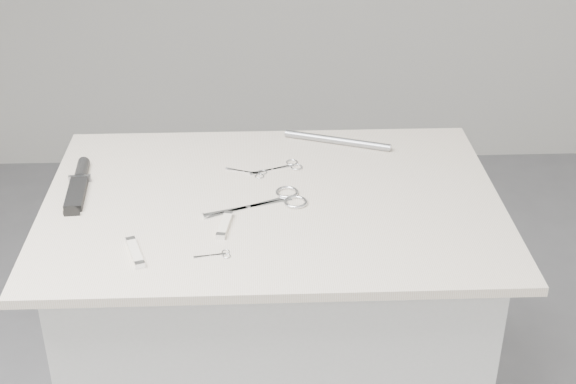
{
  "coord_description": "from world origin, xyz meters",
  "views": [
    {
      "loc": [
        -0.03,
        -1.52,
        1.79
      ],
      "look_at": [
        0.04,
        0.03,
        0.92
      ],
      "focal_mm": 50.0,
      "sensor_mm": 36.0,
      "label": 1
    }
  ],
  "objects_px": {
    "tiny_scissors": "(217,255)",
    "sheathed_knife": "(79,183)",
    "large_shears": "(276,201)",
    "embroidery_scissors_a": "(285,167)",
    "pocket_knife_a": "(135,252)",
    "metal_rail": "(337,140)",
    "embroidery_scissors_b": "(252,173)",
    "plinth": "(274,363)",
    "pocket_knife_b": "(225,225)"
  },
  "relations": [
    {
      "from": "embroidery_scissors_b",
      "to": "sheathed_knife",
      "type": "bearing_deg",
      "value": -152.44
    },
    {
      "from": "large_shears",
      "to": "pocket_knife_a",
      "type": "height_order",
      "value": "pocket_knife_a"
    },
    {
      "from": "large_shears",
      "to": "tiny_scissors",
      "type": "distance_m",
      "value": 0.24
    },
    {
      "from": "large_shears",
      "to": "pocket_knife_a",
      "type": "distance_m",
      "value": 0.34
    },
    {
      "from": "plinth",
      "to": "embroidery_scissors_a",
      "type": "xyz_separation_m",
      "value": [
        0.03,
        0.15,
        0.47
      ]
    },
    {
      "from": "pocket_knife_b",
      "to": "tiny_scissors",
      "type": "bearing_deg",
      "value": -177.24
    },
    {
      "from": "plinth",
      "to": "sheathed_knife",
      "type": "distance_m",
      "value": 0.65
    },
    {
      "from": "embroidery_scissors_a",
      "to": "pocket_knife_b",
      "type": "height_order",
      "value": "pocket_knife_b"
    },
    {
      "from": "pocket_knife_a",
      "to": "metal_rail",
      "type": "distance_m",
      "value": 0.65
    },
    {
      "from": "plinth",
      "to": "large_shears",
      "type": "height_order",
      "value": "large_shears"
    },
    {
      "from": "large_shears",
      "to": "sheathed_knife",
      "type": "bearing_deg",
      "value": 147.06
    },
    {
      "from": "large_shears",
      "to": "tiny_scissors",
      "type": "xyz_separation_m",
      "value": [
        -0.12,
        -0.2,
        -0.0
      ]
    },
    {
      "from": "embroidery_scissors_b",
      "to": "pocket_knife_b",
      "type": "xyz_separation_m",
      "value": [
        -0.06,
        -0.23,
        0.0
      ]
    },
    {
      "from": "embroidery_scissors_b",
      "to": "tiny_scissors",
      "type": "bearing_deg",
      "value": -80.38
    },
    {
      "from": "large_shears",
      "to": "embroidery_scissors_a",
      "type": "relative_size",
      "value": 1.78
    },
    {
      "from": "plinth",
      "to": "pocket_knife_a",
      "type": "bearing_deg",
      "value": -142.46
    },
    {
      "from": "tiny_scissors",
      "to": "pocket_knife_b",
      "type": "distance_m",
      "value": 0.1
    },
    {
      "from": "plinth",
      "to": "pocket_knife_b",
      "type": "height_order",
      "value": "pocket_knife_b"
    },
    {
      "from": "plinth",
      "to": "metal_rail",
      "type": "height_order",
      "value": "metal_rail"
    },
    {
      "from": "plinth",
      "to": "embroidery_scissors_b",
      "type": "height_order",
      "value": "embroidery_scissors_b"
    },
    {
      "from": "embroidery_scissors_b",
      "to": "metal_rail",
      "type": "relative_size",
      "value": 0.36
    },
    {
      "from": "embroidery_scissors_b",
      "to": "metal_rail",
      "type": "distance_m",
      "value": 0.26
    },
    {
      "from": "sheathed_knife",
      "to": "pocket_knife_a",
      "type": "height_order",
      "value": "sheathed_knife"
    },
    {
      "from": "embroidery_scissors_a",
      "to": "tiny_scissors",
      "type": "height_order",
      "value": "same"
    },
    {
      "from": "tiny_scissors",
      "to": "metal_rail",
      "type": "relative_size",
      "value": 0.27
    },
    {
      "from": "large_shears",
      "to": "metal_rail",
      "type": "distance_m",
      "value": 0.33
    },
    {
      "from": "tiny_scissors",
      "to": "sheathed_knife",
      "type": "relative_size",
      "value": 0.32
    },
    {
      "from": "large_shears",
      "to": "pocket_knife_a",
      "type": "bearing_deg",
      "value": -166.67
    },
    {
      "from": "sheathed_knife",
      "to": "plinth",
      "type": "bearing_deg",
      "value": -103.84
    },
    {
      "from": "sheathed_knife",
      "to": "metal_rail",
      "type": "xyz_separation_m",
      "value": [
        0.6,
        0.19,
        0.0
      ]
    },
    {
      "from": "sheathed_knife",
      "to": "metal_rail",
      "type": "bearing_deg",
      "value": -76.18
    },
    {
      "from": "sheathed_knife",
      "to": "embroidery_scissors_a",
      "type": "bearing_deg",
      "value": -85.3
    },
    {
      "from": "metal_rail",
      "to": "embroidery_scissors_a",
      "type": "bearing_deg",
      "value": -137.84
    },
    {
      "from": "embroidery_scissors_a",
      "to": "embroidery_scissors_b",
      "type": "height_order",
      "value": "same"
    },
    {
      "from": "large_shears",
      "to": "metal_rail",
      "type": "bearing_deg",
      "value": 39.15
    },
    {
      "from": "pocket_knife_b",
      "to": "metal_rail",
      "type": "distance_m",
      "value": 0.47
    },
    {
      "from": "tiny_scissors",
      "to": "sheathed_knife",
      "type": "distance_m",
      "value": 0.44
    },
    {
      "from": "pocket_knife_a",
      "to": "metal_rail",
      "type": "relative_size",
      "value": 0.39
    },
    {
      "from": "plinth",
      "to": "sheathed_knife",
      "type": "xyz_separation_m",
      "value": [
        -0.43,
        0.08,
        0.48
      ]
    },
    {
      "from": "pocket_knife_b",
      "to": "pocket_knife_a",
      "type": "bearing_deg",
      "value": 127.86
    },
    {
      "from": "pocket_knife_a",
      "to": "metal_rail",
      "type": "xyz_separation_m",
      "value": [
        0.44,
        0.48,
        0.0
      ]
    },
    {
      "from": "plinth",
      "to": "metal_rail",
      "type": "relative_size",
      "value": 3.33
    },
    {
      "from": "pocket_knife_b",
      "to": "metal_rail",
      "type": "relative_size",
      "value": 0.37
    },
    {
      "from": "pocket_knife_b",
      "to": "sheathed_knife",
      "type": "bearing_deg",
      "value": 69.27
    },
    {
      "from": "metal_rail",
      "to": "pocket_knife_a",
      "type": "bearing_deg",
      "value": -132.62
    },
    {
      "from": "embroidery_scissors_a",
      "to": "tiny_scissors",
      "type": "bearing_deg",
      "value": -133.42
    },
    {
      "from": "large_shears",
      "to": "embroidery_scissors_a",
      "type": "xyz_separation_m",
      "value": [
        0.02,
        0.16,
        -0.0
      ]
    },
    {
      "from": "embroidery_scissors_a",
      "to": "pocket_knife_a",
      "type": "height_order",
      "value": "pocket_knife_a"
    },
    {
      "from": "tiny_scissors",
      "to": "pocket_knife_b",
      "type": "xyz_separation_m",
      "value": [
        0.01,
        0.1,
        0.01
      ]
    },
    {
      "from": "embroidery_scissors_a",
      "to": "sheathed_knife",
      "type": "height_order",
      "value": "sheathed_knife"
    }
  ]
}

